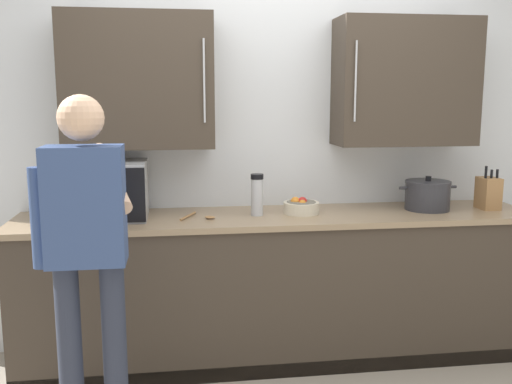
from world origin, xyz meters
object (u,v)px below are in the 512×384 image
Objects in this scene: knife_block at (488,193)px; fruit_bowl at (301,206)px; thermos_flask at (257,195)px; stock_pot at (428,195)px; wooden_spoon at (199,217)px; person_figure at (87,243)px; microwave_oven at (100,190)px.

knife_block reaches higher than fruit_bowl.
knife_block is 1.21m from fruit_bowl.
thermos_flask is at bearing -175.31° from fruit_bowl.
stock_pot is at bearing 1.28° from thermos_flask.
fruit_bowl is at bearing 4.69° from thermos_flask.
knife_block is (0.39, -0.03, 0.01)m from stock_pot.
wooden_spoon is at bearing -174.65° from fruit_bowl.
wooden_spoon is 0.99× the size of fruit_bowl.
thermos_flask is 1.15× the size of fruit_bowl.
person_figure is at bearing -157.64° from stock_pot.
person_figure reaches higher than fruit_bowl.
thermos_flask is 0.15× the size of person_figure.
thermos_flask is 1.09m from stock_pot.
thermos_flask is 0.67× the size of stock_pot.
wooden_spoon is at bearing -7.62° from microwave_oven.
stock_pot is 1.44m from wooden_spoon.
knife_block is 1.84m from wooden_spoon.
stock_pot is (2.01, -0.02, -0.07)m from microwave_oven.
stock_pot reaches higher than wooden_spoon.
stock_pot is at bearing 22.36° from person_figure.
stock_pot is at bearing -0.47° from microwave_oven.
person_figure is (-0.88, -0.79, -0.06)m from thermos_flask.
fruit_bowl is 1.41m from person_figure.
thermos_flask is at bearing 41.82° from person_figure.
microwave_oven is at bearing 179.53° from stock_pot.
stock_pot is 1.36× the size of knife_block.
fruit_bowl is at bearing 178.72° from knife_block.
person_figure is at bearing -161.70° from knife_block.
thermos_flask is at bearing 179.84° from knife_block.
stock_pot reaches higher than fruit_bowl.
microwave_oven is at bearing 172.38° from wooden_spoon.
person_figure is at bearing -145.00° from fruit_bowl.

